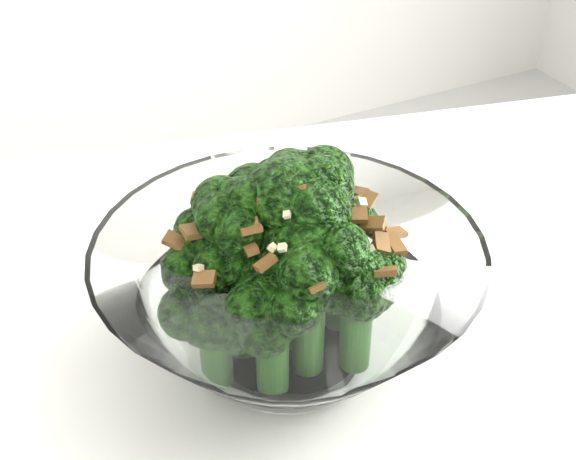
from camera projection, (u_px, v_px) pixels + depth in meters
name	position (u px, v px, depth m)	size (l,w,h in m)	color
broccoli_dish	(287.00, 286.00, 0.44)	(0.21, 0.21, 0.13)	white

